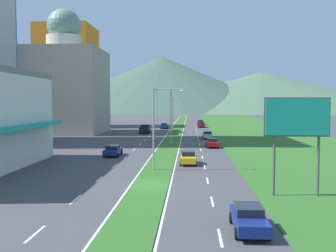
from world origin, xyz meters
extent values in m
plane|color=#424244|center=(0.00, 0.00, 0.00)|extent=(600.00, 600.00, 0.00)
cube|color=#2D6023|center=(0.00, 60.00, 0.03)|extent=(3.20, 240.00, 0.06)
cube|color=#2D6023|center=(20.60, 60.00, 0.03)|extent=(24.00, 240.00, 0.06)
cube|color=silver|center=(-5.10, -12.50, 0.01)|extent=(0.16, 2.80, 0.01)
cube|color=silver|center=(-5.10, -5.01, 0.01)|extent=(0.16, 2.80, 0.01)
cube|color=silver|center=(-5.10, 2.49, 0.01)|extent=(0.16, 2.80, 0.01)
cube|color=silver|center=(-5.10, 9.99, 0.01)|extent=(0.16, 2.80, 0.01)
cube|color=silver|center=(-5.10, 17.48, 0.01)|extent=(0.16, 2.80, 0.01)
cube|color=silver|center=(-5.10, 24.98, 0.01)|extent=(0.16, 2.80, 0.01)
cube|color=silver|center=(-5.10, 32.48, 0.01)|extent=(0.16, 2.80, 0.01)
cube|color=silver|center=(-5.10, 39.98, 0.01)|extent=(0.16, 2.80, 0.01)
cube|color=silver|center=(-5.10, 47.47, 0.01)|extent=(0.16, 2.80, 0.01)
cube|color=silver|center=(-5.10, 54.97, 0.01)|extent=(0.16, 2.80, 0.01)
cube|color=silver|center=(-5.10, 62.47, 0.01)|extent=(0.16, 2.80, 0.01)
cube|color=silver|center=(-5.10, 69.96, 0.01)|extent=(0.16, 2.80, 0.01)
cube|color=silver|center=(-5.10, 77.46, 0.01)|extent=(0.16, 2.80, 0.01)
cube|color=silver|center=(5.10, -12.50, 0.01)|extent=(0.16, 2.80, 0.01)
cube|color=silver|center=(5.10, -5.01, 0.01)|extent=(0.16, 2.80, 0.01)
cube|color=silver|center=(5.10, 2.49, 0.01)|extent=(0.16, 2.80, 0.01)
cube|color=silver|center=(5.10, 9.99, 0.01)|extent=(0.16, 2.80, 0.01)
cube|color=silver|center=(5.10, 17.48, 0.01)|extent=(0.16, 2.80, 0.01)
cube|color=silver|center=(5.10, 24.98, 0.01)|extent=(0.16, 2.80, 0.01)
cube|color=silver|center=(5.10, 32.48, 0.01)|extent=(0.16, 2.80, 0.01)
cube|color=silver|center=(5.10, 39.98, 0.01)|extent=(0.16, 2.80, 0.01)
cube|color=silver|center=(5.10, 47.47, 0.01)|extent=(0.16, 2.80, 0.01)
cube|color=silver|center=(5.10, 54.97, 0.01)|extent=(0.16, 2.80, 0.01)
cube|color=silver|center=(5.10, 62.47, 0.01)|extent=(0.16, 2.80, 0.01)
cube|color=silver|center=(5.10, 69.96, 0.01)|extent=(0.16, 2.80, 0.01)
cube|color=silver|center=(5.10, 77.46, 0.01)|extent=(0.16, 2.80, 0.01)
cube|color=silver|center=(-1.75, 60.00, 0.01)|extent=(0.16, 240.00, 0.01)
cube|color=silver|center=(1.75, 60.00, 0.01)|extent=(0.16, 240.00, 0.01)
cube|color=teal|center=(-14.75, 5.24, 4.61)|extent=(2.82, 22.27, 0.65)
cube|color=#9E9384|center=(-25.87, 55.84, 9.76)|extent=(17.65, 17.65, 19.52)
cylinder|color=beige|center=(-25.87, 55.84, 21.08)|extent=(8.18, 8.18, 3.11)
sphere|color=slate|center=(-25.87, 55.84, 24.98)|extent=(7.79, 7.79, 7.79)
cube|color=orange|center=(-32.34, 77.87, 14.57)|extent=(15.30, 15.30, 29.13)
cone|color=#516B56|center=(-48.93, 266.79, 12.99)|extent=(146.40, 146.40, 25.97)
cone|color=#3D5647|center=(-19.28, 286.36, 22.18)|extent=(208.42, 208.42, 44.36)
cone|color=#47664C|center=(63.18, 293.93, 16.09)|extent=(238.96, 238.96, 32.18)
cylinder|color=#99999E|center=(-0.42, 7.56, 4.41)|extent=(0.18, 0.18, 8.83)
cylinder|color=#99999E|center=(1.11, 7.49, 8.68)|extent=(3.08, 0.24, 0.10)
ellipsoid|color=silver|center=(2.65, 7.42, 8.48)|extent=(0.56, 0.28, 0.20)
cylinder|color=#99999E|center=(0.31, 30.17, 4.82)|extent=(0.18, 0.18, 9.64)
cylinder|color=#99999E|center=(-0.87, 30.12, 9.49)|extent=(2.37, 0.20, 0.10)
ellipsoid|color=silver|center=(-2.05, 30.07, 9.29)|extent=(0.56, 0.28, 0.20)
cylinder|color=#99999E|center=(-0.45, 52.77, 4.11)|extent=(0.18, 0.18, 8.22)
cylinder|color=#99999E|center=(0.89, 52.73, 8.07)|extent=(2.67, 0.19, 0.10)
ellipsoid|color=silver|center=(2.22, 52.68, 7.87)|extent=(0.56, 0.28, 0.20)
cylinder|color=#4C4C51|center=(9.95, -3.05, 2.38)|extent=(0.20, 0.20, 4.75)
cylinder|color=#4C4C51|center=(13.31, -3.05, 2.38)|extent=(0.20, 0.20, 4.75)
cube|color=teal|center=(11.63, -3.15, 6.16)|extent=(4.79, 0.16, 2.80)
cube|color=#4C4C51|center=(11.63, -3.03, 6.16)|extent=(4.99, 0.08, 3.00)
cube|color=navy|center=(-3.54, 70.81, 0.70)|extent=(1.77, 4.56, 0.77)
cube|color=black|center=(-3.54, 70.63, 1.32)|extent=(1.52, 2.01, 0.48)
cylinder|color=black|center=(-4.39, 72.23, 0.32)|extent=(0.22, 0.64, 0.64)
cylinder|color=black|center=(-2.69, 72.23, 0.32)|extent=(0.22, 0.64, 0.64)
cylinder|color=black|center=(-4.39, 69.40, 0.32)|extent=(0.22, 0.64, 0.64)
cylinder|color=black|center=(-2.69, 69.40, 0.32)|extent=(0.22, 0.64, 0.64)
cube|color=maroon|center=(7.02, 28.59, 0.64)|extent=(1.75, 4.26, 0.63)
cube|color=black|center=(7.02, 28.76, 1.21)|extent=(1.51, 1.88, 0.52)
cylinder|color=black|center=(7.86, 27.26, 0.32)|extent=(0.22, 0.64, 0.64)
cylinder|color=black|center=(6.18, 27.26, 0.32)|extent=(0.22, 0.64, 0.64)
cylinder|color=black|center=(7.86, 29.91, 0.32)|extent=(0.22, 0.64, 0.64)
cylinder|color=black|center=(6.18, 29.91, 0.32)|extent=(0.22, 0.64, 0.64)
cube|color=#B2B2B7|center=(6.92, 42.99, 0.66)|extent=(1.80, 4.49, 0.68)
cube|color=black|center=(6.92, 43.17, 1.23)|extent=(1.55, 1.98, 0.45)
cylinder|color=black|center=(7.79, 41.60, 0.32)|extent=(0.22, 0.64, 0.64)
cylinder|color=black|center=(6.05, 41.60, 0.32)|extent=(0.22, 0.64, 0.64)
cylinder|color=black|center=(7.79, 44.38, 0.32)|extent=(0.22, 0.64, 0.64)
cylinder|color=black|center=(6.05, 44.38, 0.32)|extent=(0.22, 0.64, 0.64)
cube|color=navy|center=(-6.95, 18.11, 0.65)|extent=(1.88, 4.56, 0.65)
cube|color=black|center=(-6.95, 17.93, 1.21)|extent=(1.61, 2.01, 0.48)
cylinder|color=black|center=(-7.85, 19.53, 0.32)|extent=(0.22, 0.64, 0.64)
cylinder|color=black|center=(-6.05, 19.53, 0.32)|extent=(0.22, 0.64, 0.64)
cylinder|color=black|center=(-7.85, 16.70, 0.32)|extent=(0.22, 0.64, 0.64)
cylinder|color=black|center=(-6.05, 16.70, 0.32)|extent=(0.22, 0.64, 0.64)
cube|color=navy|center=(6.83, 89.25, 0.70)|extent=(1.86, 4.15, 0.76)
cube|color=black|center=(6.83, 89.42, 1.29)|extent=(1.60, 1.83, 0.42)
cylinder|color=black|center=(7.72, 87.97, 0.32)|extent=(0.22, 0.64, 0.64)
cylinder|color=black|center=(5.93, 87.97, 0.32)|extent=(0.22, 0.64, 0.64)
cylinder|color=black|center=(7.72, 90.54, 0.32)|extent=(0.22, 0.64, 0.64)
cylinder|color=black|center=(5.93, 90.54, 0.32)|extent=(0.22, 0.64, 0.64)
cube|color=navy|center=(6.80, -11.31, 0.64)|extent=(1.73, 4.42, 0.64)
cube|color=black|center=(6.80, -11.13, 1.20)|extent=(1.49, 1.95, 0.47)
cylinder|color=black|center=(7.63, -12.68, 0.32)|extent=(0.22, 0.64, 0.64)
cylinder|color=black|center=(5.97, -12.68, 0.32)|extent=(0.22, 0.64, 0.64)
cylinder|color=black|center=(7.63, -9.94, 0.32)|extent=(0.22, 0.64, 0.64)
cylinder|color=black|center=(5.97, -9.94, 0.32)|extent=(0.22, 0.64, 0.64)
cube|color=maroon|center=(6.73, 76.36, 0.66)|extent=(1.81, 4.46, 0.68)
cube|color=black|center=(6.73, 76.53, 1.26)|extent=(1.56, 1.96, 0.51)
cylinder|color=black|center=(7.60, 74.98, 0.32)|extent=(0.22, 0.64, 0.64)
cylinder|color=black|center=(5.86, 74.98, 0.32)|extent=(0.22, 0.64, 0.64)
cylinder|color=black|center=(7.60, 77.74, 0.32)|extent=(0.22, 0.64, 0.64)
cylinder|color=black|center=(5.86, 77.74, 0.32)|extent=(0.22, 0.64, 0.64)
cube|color=yellow|center=(3.27, 11.75, 0.65)|extent=(1.79, 4.09, 0.67)
cube|color=black|center=(3.27, 11.91, 1.26)|extent=(1.54, 1.80, 0.53)
cylinder|color=black|center=(4.13, 10.48, 0.32)|extent=(0.22, 0.64, 0.64)
cylinder|color=black|center=(2.41, 10.48, 0.32)|extent=(0.22, 0.64, 0.64)
cylinder|color=black|center=(4.13, 13.01, 0.32)|extent=(0.22, 0.64, 0.64)
cylinder|color=black|center=(2.41, 13.01, 0.32)|extent=(0.22, 0.64, 0.64)
cube|color=black|center=(-6.97, 54.91, 0.80)|extent=(2.00, 5.40, 0.80)
cube|color=black|center=(-6.97, 56.51, 1.60)|extent=(1.84, 2.00, 0.80)
cube|color=black|center=(-7.91, 53.81, 1.42)|extent=(0.10, 3.20, 0.44)
cube|color=black|center=(-6.03, 53.81, 1.42)|extent=(0.10, 3.20, 0.44)
cube|color=black|center=(-6.97, 52.26, 1.42)|extent=(1.84, 0.10, 0.44)
cylinder|color=black|center=(-7.93, 56.53, 0.40)|extent=(0.26, 0.80, 0.80)
cylinder|color=black|center=(-6.01, 56.53, 0.40)|extent=(0.26, 0.80, 0.80)
cylinder|color=black|center=(-7.93, 53.29, 0.40)|extent=(0.26, 0.80, 0.80)
cylinder|color=black|center=(-6.01, 53.29, 0.40)|extent=(0.26, 0.80, 0.80)
cylinder|color=black|center=(-3.07, 37.14, 0.30)|extent=(0.10, 0.60, 0.60)
cylinder|color=black|center=(-3.07, 35.74, 0.30)|extent=(0.12, 0.60, 0.60)
cube|color=yellow|center=(-3.07, 36.44, 0.47)|extent=(0.20, 1.12, 0.25)
ellipsoid|color=yellow|center=(-3.07, 36.64, 0.83)|extent=(0.24, 0.44, 0.24)
cube|color=#4C4C51|center=(-3.07, 36.34, 1.20)|extent=(0.36, 0.28, 0.70)
sphere|color=blue|center=(-3.07, 36.39, 1.67)|extent=(0.26, 0.26, 0.26)
camera|label=1|loc=(3.45, -32.82, 7.33)|focal=40.93mm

